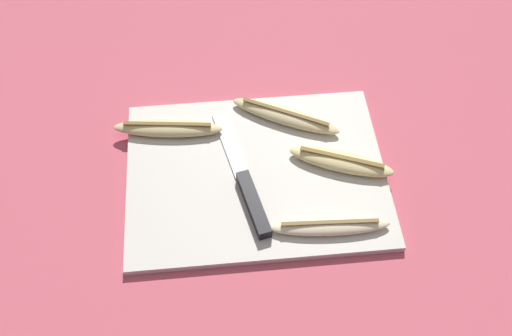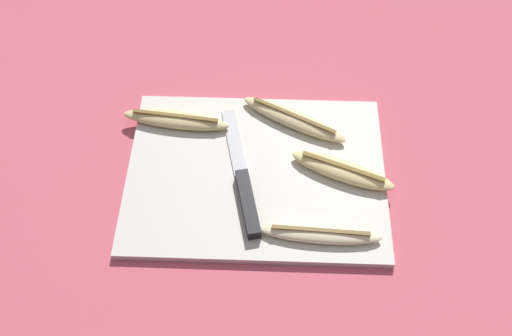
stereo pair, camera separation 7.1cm
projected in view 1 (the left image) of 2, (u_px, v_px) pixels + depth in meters
The scene contains 7 objects.
ground_plane at pixel (256, 176), 0.95m from camera, with size 4.00×4.00×0.00m, color #C65160.
cutting_board at pixel (256, 174), 0.95m from camera, with size 0.41×0.31×0.01m.
knife at pixel (249, 193), 0.91m from camera, with size 0.08×0.25×0.02m.
banana_mellow_near at pixel (285, 116), 1.00m from camera, with size 0.18×0.12×0.02m.
banana_golden_short at pixel (341, 162), 0.94m from camera, with size 0.17×0.10×0.02m.
banana_pale_long at pixel (330, 225), 0.87m from camera, with size 0.18×0.04×0.02m.
banana_spotted_left at pixel (168, 128), 0.98m from camera, with size 0.18×0.06×0.02m.
Camera 1 is at (-0.05, -0.55, 0.78)m, focal length 42.00 mm.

